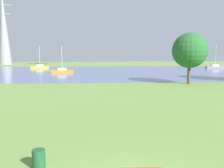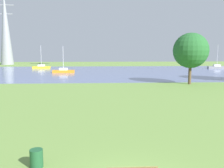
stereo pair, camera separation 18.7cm
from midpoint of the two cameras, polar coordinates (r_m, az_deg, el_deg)
ground_plane at (r=30.44m, az=-0.82°, el=-1.75°), size 160.00×160.00×0.00m
litter_bin at (r=11.61m, az=-16.52°, el=-16.08°), size 0.56×0.56×0.80m
water_surface at (r=58.23m, az=-1.99°, el=2.81°), size 140.00×40.00×0.02m
sailboat_gray at (r=75.05m, az=23.02°, el=3.65°), size 4.94×2.03×6.53m
sailboat_orange at (r=56.67m, az=-11.00°, el=2.98°), size 4.83×1.60×5.90m
sailboat_yellow at (r=71.38m, az=-15.85°, el=3.79°), size 4.81×1.52×6.32m
tree_mid_shore at (r=38.66m, az=17.80°, el=7.33°), size 5.20×5.20×7.60m
electricity_pylon at (r=96.09m, az=-23.24°, el=11.80°), size 6.40×4.40×25.65m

